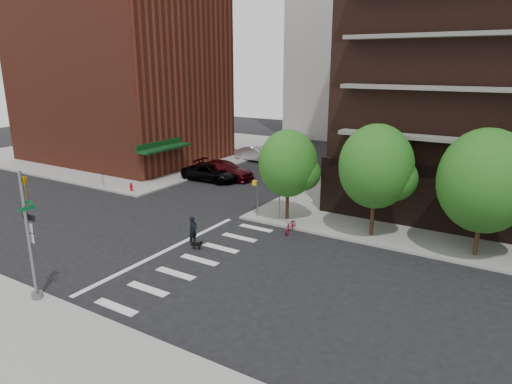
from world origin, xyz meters
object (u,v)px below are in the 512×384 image
Objects in this scene: dog_walker at (193,231)px; parked_car_black at (211,172)px; fire_hydrant at (131,186)px; parked_car_maroon at (225,170)px; parked_car_silver at (257,154)px; scooter at (291,226)px; traffic_signal at (31,247)px.

parked_car_black is at bearing 36.22° from dog_walker.
dog_walker reaches higher than parked_car_black.
fire_hydrant is 0.12× the size of parked_car_maroon.
fire_hydrant is at bearing 150.66° from parked_car_maroon.
parked_car_maroon is at bearing -32.51° from parked_car_black.
parked_car_silver is (-0.92, 9.68, 0.06)m from parked_car_black.
parked_car_black is 3.13× the size of dog_walker.
scooter is at bearing -125.18° from parked_car_black.
parked_car_silver is at bearing 7.29° from parked_car_maroon.
fire_hydrant is 15.89m from scooter.
traffic_signal reaches higher than parked_car_silver.
parked_car_silver reaches higher than scooter.
scooter is 6.38m from dog_walker.
parked_car_silver is at bearing 25.64° from dog_walker.
dog_walker is (-4.07, -4.90, 0.42)m from scooter.
parked_car_black is 1.10× the size of parked_car_silver.
parked_car_maroon is at bearing 104.67° from traffic_signal.
traffic_signal is at bearing -56.74° from fire_hydrant.
fire_hydrant is (-10.03, 15.29, -2.15)m from traffic_signal.
parked_car_maroon is (3.91, 8.08, 0.30)m from fire_hydrant.
traffic_signal is at bearing 172.24° from dog_walker.
parked_car_maroon reaches higher than scooter.
traffic_signal reaches higher than parked_car_black.
parked_car_black reaches higher than scooter.
dog_walker is at bearing -137.04° from scooter.
scooter is at bearing -131.68° from parked_car_maroon.
traffic_signal is 18.42m from fire_hydrant.
scooter is at bearing 67.48° from traffic_signal.
dog_walker is at bearing -152.76° from parked_car_silver.
fire_hydrant is 7.60m from parked_car_black.
traffic_signal is at bearing -165.13° from parked_car_black.
parked_car_silver is 2.85× the size of dog_walker.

